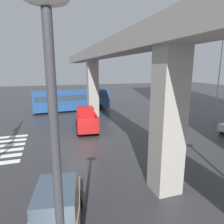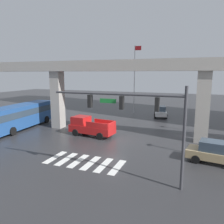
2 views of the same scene
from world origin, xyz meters
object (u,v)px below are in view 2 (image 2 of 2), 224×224
Objects in this scene: traffic_signal_mast at (139,112)px; flagpole at (135,75)px; pickup_truck at (90,127)px; sedan_white at (161,111)px; sedan_tan at (216,152)px; city_bus at (20,115)px.

flagpole is at bearing 106.05° from traffic_signal_mast.
pickup_truck is 12.13m from traffic_signal_mast.
traffic_signal_mast is (2.12, -22.52, 3.70)m from sedan_white.
pickup_truck is 0.46× the size of flagpole.
flagpole is (-4.85, 1.73, 5.75)m from sedan_white.
pickup_truck is 1.17× the size of sedan_tan.
sedan_tan is 0.52× the size of traffic_signal_mast.
city_bus is 1.26× the size of traffic_signal_mast.
pickup_truck is 15.05m from sedan_white.
traffic_signal_mast is at bearing -133.34° from sedan_tan.
flagpole is at bearing 57.01° from city_bus.
flagpole is at bearing 121.75° from sedan_tan.
sedan_tan is 23.20m from flagpole.
sedan_tan is (22.19, -3.14, -0.87)m from city_bus.
pickup_truck is at bearing 164.76° from sedan_tan.
sedan_tan is at bearing -15.24° from pickup_truck.
flagpole is (10.37, 15.97, 4.88)m from city_bus.
traffic_signal_mast reaches higher than city_bus.
traffic_signal_mast is at bearing -25.52° from city_bus.
pickup_truck is 0.61× the size of traffic_signal_mast.
pickup_truck is at bearing 1.84° from city_bus.
city_bus is 19.66m from flagpole.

